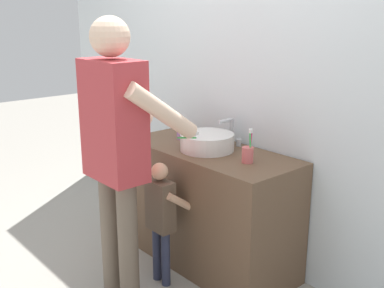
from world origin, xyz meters
The scene contains 9 objects.
ground_plane centered at (0.00, 0.00, 0.00)m, with size 14.00×14.00×0.00m, color #9E998E.
back_wall centered at (0.00, 0.62, 1.35)m, with size 4.40×0.08×2.70m.
vanity_cabinet centered at (0.00, 0.30, 0.41)m, with size 1.25×0.54×0.81m, color brown.
sink_basin centered at (0.00, 0.28, 0.87)m, with size 0.35×0.35×0.11m.
faucet centered at (0.00, 0.49, 0.89)m, with size 0.18×0.14×0.18m.
toothbrush_cup centered at (0.35, 0.28, 0.87)m, with size 0.07×0.07×0.21m.
soap_bottle centered at (-0.32, 0.33, 0.88)m, with size 0.06×0.06×0.16m.
child_toddler centered at (0.00, -0.10, 0.48)m, with size 0.25×0.25×0.81m.
adult_parent centered at (-0.04, -0.38, 1.00)m, with size 0.52×0.55×1.67m.
Camera 1 is at (2.16, -1.73, 1.68)m, focal length 44.01 mm.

